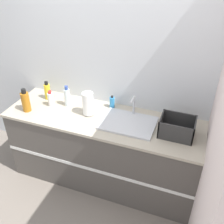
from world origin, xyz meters
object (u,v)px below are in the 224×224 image
(dish_rack, at_px, (177,129))
(soap_dispenser, at_px, (112,102))
(bottle_white_spray, at_px, (51,99))
(sink, at_px, (128,122))
(bottle_clear, at_px, (67,97))
(paper_towel_roll, at_px, (88,104))
(bottle_amber, at_px, (26,101))
(bottle_yellow, at_px, (47,91))

(dish_rack, xyz_separation_m, soap_dispenser, (-0.75, 0.25, -0.01))
(bottle_white_spray, bearing_deg, soap_dispenser, 17.05)
(sink, distance_m, bottle_clear, 0.77)
(paper_towel_roll, bearing_deg, bottle_white_spray, 177.77)
(dish_rack, distance_m, bottle_white_spray, 1.42)
(dish_rack, xyz_separation_m, bottle_white_spray, (-1.42, 0.05, 0.01))
(bottle_white_spray, height_order, soap_dispenser, bottle_white_spray)
(bottle_clear, relative_size, soap_dispenser, 1.66)
(paper_towel_roll, height_order, bottle_amber, bottle_amber)
(bottle_amber, distance_m, bottle_white_spray, 0.27)
(sink, distance_m, paper_towel_roll, 0.47)
(dish_rack, xyz_separation_m, bottle_clear, (-1.24, 0.12, 0.04))
(paper_towel_roll, xyz_separation_m, bottle_white_spray, (-0.47, 0.02, -0.05))
(dish_rack, relative_size, bottle_clear, 1.33)
(sink, xyz_separation_m, bottle_amber, (-1.12, -0.15, 0.10))
(bottle_amber, xyz_separation_m, bottle_clear, (0.37, 0.25, -0.01))
(sink, relative_size, bottle_amber, 2.07)
(paper_towel_roll, bearing_deg, soap_dispenser, 49.44)
(dish_rack, bearing_deg, paper_towel_roll, 178.23)
(bottle_yellow, distance_m, bottle_clear, 0.30)
(soap_dispenser, bearing_deg, paper_towel_roll, -130.56)
(bottle_amber, height_order, bottle_yellow, bottle_amber)
(bottle_amber, relative_size, bottle_clear, 1.08)
(sink, relative_size, dish_rack, 1.68)
(bottle_white_spray, xyz_separation_m, soap_dispenser, (0.66, 0.20, -0.02))
(bottle_white_spray, bearing_deg, sink, -2.00)
(sink, bearing_deg, bottle_amber, -172.21)
(dish_rack, distance_m, soap_dispenser, 0.80)
(bottle_yellow, bearing_deg, paper_towel_roll, -13.46)
(sink, xyz_separation_m, soap_dispenser, (-0.27, 0.24, 0.05))
(bottle_clear, bearing_deg, dish_rack, -5.31)
(bottle_clear, bearing_deg, bottle_white_spray, -158.75)
(paper_towel_roll, height_order, dish_rack, paper_towel_roll)
(bottle_clear, height_order, soap_dispenser, bottle_clear)
(bottle_yellow, distance_m, bottle_white_spray, 0.17)
(bottle_amber, xyz_separation_m, bottle_yellow, (0.08, 0.31, -0.02))
(dish_rack, bearing_deg, sink, 178.22)
(bottle_clear, bearing_deg, bottle_amber, -145.44)
(bottle_yellow, bearing_deg, dish_rack, -6.34)
(bottle_yellow, relative_size, soap_dispenser, 1.51)
(bottle_clear, bearing_deg, bottle_yellow, 169.34)
(sink, distance_m, bottle_white_spray, 0.93)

